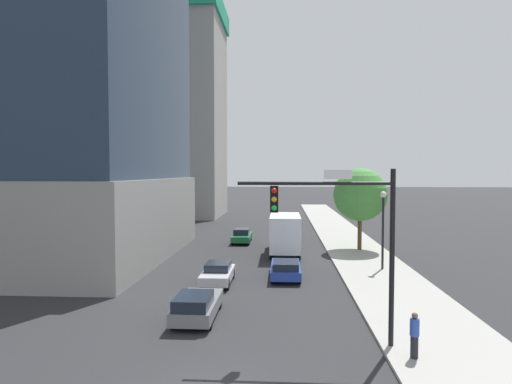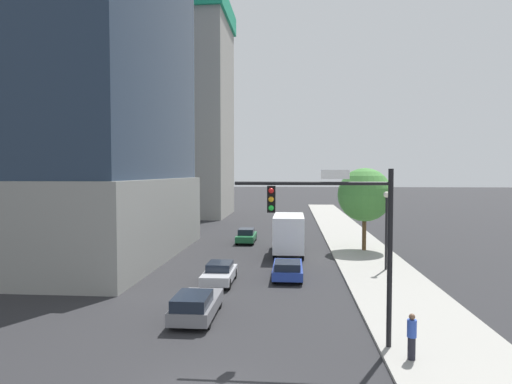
{
  "view_description": "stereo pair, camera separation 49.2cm",
  "coord_description": "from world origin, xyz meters",
  "px_view_note": "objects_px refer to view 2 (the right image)",
  "views": [
    {
      "loc": [
        2.18,
        -12.63,
        6.97
      ],
      "look_at": [
        0.8,
        9.51,
        5.98
      ],
      "focal_mm": 30.29,
      "sensor_mm": 36.0,
      "label": 1
    },
    {
      "loc": [
        2.67,
        -12.6,
        6.97
      ],
      "look_at": [
        0.8,
        9.51,
        5.98
      ],
      "focal_mm": 30.29,
      "sensor_mm": 36.0,
      "label": 2
    }
  ],
  "objects_px": {
    "street_tree": "(365,195)",
    "street_lamp": "(386,218)",
    "traffic_light_pole": "(340,224)",
    "box_truck": "(289,233)",
    "car_green": "(246,236)",
    "car_silver": "(220,273)",
    "car_blue": "(288,269)",
    "construction_building": "(188,102)",
    "pedestrian_blue_shirt": "(412,336)",
    "car_gray": "(196,305)"
  },
  "relations": [
    {
      "from": "construction_building",
      "to": "car_blue",
      "type": "bearing_deg",
      "value": -67.95
    },
    {
      "from": "construction_building",
      "to": "street_tree",
      "type": "bearing_deg",
      "value": -52.79
    },
    {
      "from": "car_green",
      "to": "car_blue",
      "type": "bearing_deg",
      "value": -73.35
    },
    {
      "from": "car_blue",
      "to": "box_truck",
      "type": "distance_m",
      "value": 8.29
    },
    {
      "from": "car_gray",
      "to": "pedestrian_blue_shirt",
      "type": "relative_size",
      "value": 2.59
    },
    {
      "from": "box_truck",
      "to": "pedestrian_blue_shirt",
      "type": "relative_size",
      "value": 4.57
    },
    {
      "from": "street_tree",
      "to": "pedestrian_blue_shirt",
      "type": "xyz_separation_m",
      "value": [
        -1.97,
        -22.59,
        -4.01
      ]
    },
    {
      "from": "street_lamp",
      "to": "box_truck",
      "type": "bearing_deg",
      "value": 140.53
    },
    {
      "from": "traffic_light_pole",
      "to": "box_truck",
      "type": "relative_size",
      "value": 0.9
    },
    {
      "from": "traffic_light_pole",
      "to": "car_green",
      "type": "relative_size",
      "value": 1.63
    },
    {
      "from": "construction_building",
      "to": "car_green",
      "type": "bearing_deg",
      "value": -65.19
    },
    {
      "from": "traffic_light_pole",
      "to": "car_gray",
      "type": "xyz_separation_m",
      "value": [
        -6.4,
        2.9,
        -4.27
      ]
    },
    {
      "from": "street_lamp",
      "to": "street_tree",
      "type": "bearing_deg",
      "value": 91.89
    },
    {
      "from": "car_silver",
      "to": "street_tree",
      "type": "bearing_deg",
      "value": 47.52
    },
    {
      "from": "street_tree",
      "to": "car_gray",
      "type": "height_order",
      "value": "street_tree"
    },
    {
      "from": "street_tree",
      "to": "box_truck",
      "type": "relative_size",
      "value": 0.93
    },
    {
      "from": "traffic_light_pole",
      "to": "car_blue",
      "type": "relative_size",
      "value": 1.5
    },
    {
      "from": "street_tree",
      "to": "construction_building",
      "type": "bearing_deg",
      "value": 127.21
    },
    {
      "from": "car_silver",
      "to": "street_lamp",
      "type": "bearing_deg",
      "value": 20.59
    },
    {
      "from": "car_green",
      "to": "car_silver",
      "type": "distance_m",
      "value": 15.9
    },
    {
      "from": "traffic_light_pole",
      "to": "car_blue",
      "type": "distance_m",
      "value": 12.22
    },
    {
      "from": "car_silver",
      "to": "box_truck",
      "type": "bearing_deg",
      "value": 66.58
    },
    {
      "from": "car_green",
      "to": "car_silver",
      "type": "relative_size",
      "value": 1.06
    },
    {
      "from": "construction_building",
      "to": "traffic_light_pole",
      "type": "distance_m",
      "value": 56.72
    },
    {
      "from": "traffic_light_pole",
      "to": "pedestrian_blue_shirt",
      "type": "height_order",
      "value": "traffic_light_pole"
    },
    {
      "from": "car_blue",
      "to": "street_lamp",
      "type": "bearing_deg",
      "value": 20.29
    },
    {
      "from": "traffic_light_pole",
      "to": "car_silver",
      "type": "distance_m",
      "value": 12.3
    },
    {
      "from": "street_lamp",
      "to": "pedestrian_blue_shirt",
      "type": "distance_m",
      "value": 15.31
    },
    {
      "from": "construction_building",
      "to": "pedestrian_blue_shirt",
      "type": "xyz_separation_m",
      "value": [
        21.11,
        -52.99,
        -17.37
      ]
    },
    {
      "from": "pedestrian_blue_shirt",
      "to": "street_lamp",
      "type": "bearing_deg",
      "value": 81.5
    },
    {
      "from": "street_lamp",
      "to": "pedestrian_blue_shirt",
      "type": "height_order",
      "value": "street_lamp"
    },
    {
      "from": "street_lamp",
      "to": "car_silver",
      "type": "bearing_deg",
      "value": -159.41
    },
    {
      "from": "box_truck",
      "to": "pedestrian_blue_shirt",
      "type": "xyz_separation_m",
      "value": [
        4.65,
        -20.55,
        -0.87
      ]
    },
    {
      "from": "car_green",
      "to": "car_gray",
      "type": "xyz_separation_m",
      "value": [
        0.0,
        -22.57,
        0.0
      ]
    },
    {
      "from": "traffic_light_pole",
      "to": "box_truck",
      "type": "bearing_deg",
      "value": 96.28
    },
    {
      "from": "street_lamp",
      "to": "box_truck",
      "type": "relative_size",
      "value": 0.71
    },
    {
      "from": "pedestrian_blue_shirt",
      "to": "traffic_light_pole",
      "type": "bearing_deg",
      "value": 155.91
    },
    {
      "from": "construction_building",
      "to": "car_green",
      "type": "distance_m",
      "value": 34.04
    },
    {
      "from": "box_truck",
      "to": "car_silver",
      "type": "bearing_deg",
      "value": -113.42
    },
    {
      "from": "pedestrian_blue_shirt",
      "to": "box_truck",
      "type": "bearing_deg",
      "value": 102.75
    },
    {
      "from": "street_lamp",
      "to": "street_tree",
      "type": "distance_m",
      "value": 7.8
    },
    {
      "from": "pedestrian_blue_shirt",
      "to": "construction_building",
      "type": "bearing_deg",
      "value": 111.72
    },
    {
      "from": "street_tree",
      "to": "car_silver",
      "type": "xyz_separation_m",
      "value": [
        -10.88,
        -11.88,
        -4.36
      ]
    },
    {
      "from": "traffic_light_pole",
      "to": "street_tree",
      "type": "distance_m",
      "value": 21.93
    },
    {
      "from": "traffic_light_pole",
      "to": "car_silver",
      "type": "bearing_deg",
      "value": 123.74
    },
    {
      "from": "street_tree",
      "to": "car_blue",
      "type": "height_order",
      "value": "street_tree"
    },
    {
      "from": "construction_building",
      "to": "car_gray",
      "type": "height_order",
      "value": "construction_building"
    },
    {
      "from": "street_tree",
      "to": "street_lamp",
      "type": "bearing_deg",
      "value": -88.11
    },
    {
      "from": "construction_building",
      "to": "car_green",
      "type": "height_order",
      "value": "construction_building"
    },
    {
      "from": "car_gray",
      "to": "car_silver",
      "type": "bearing_deg",
      "value": 90.0
    }
  ]
}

